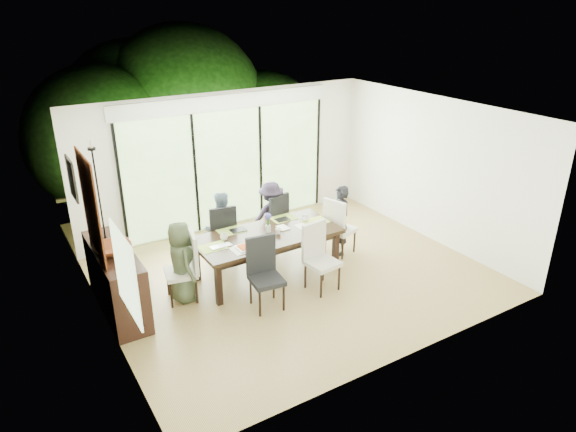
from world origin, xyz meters
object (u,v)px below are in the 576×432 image
sideboard (116,280)px  chair_far_left (221,232)px  chair_right_end (341,225)px  vase (268,229)px  chair_near_right (323,258)px  person_far_left (221,227)px  chair_far_right (271,220)px  cup_b (278,231)px  table_top (267,235)px  person_right_end (340,221)px  person_far_right (271,216)px  cup_c (305,219)px  laptop (222,247)px  chair_near_left (267,275)px  cup_a (224,237)px  chair_left_end (180,268)px  bowl (113,249)px  person_left_end (181,262)px

sideboard → chair_far_left: bearing=18.1°
chair_right_end → vase: bearing=69.5°
chair_near_right → person_far_left: bearing=112.6°
chair_far_right → cup_b: 1.06m
table_top → person_right_end: person_right_end is taller
person_far_right → person_far_left: bearing=6.7°
person_far_left → person_far_right: same height
table_top → cup_c: 0.81m
laptop → sideboard: size_ratio=0.19×
table_top → vase: bearing=45.0°
chair_right_end → person_far_left: (-1.95, 0.83, 0.09)m
person_right_end → sideboard: bearing=-82.9°
chair_far_right → person_far_left: bearing=-14.2°
chair_near_left → vase: bearing=66.1°
chair_near_left → laptop: bearing=121.4°
person_far_left → cup_c: (1.25, -0.73, 0.15)m
chair_near_left → cup_c: 1.64m
chair_far_right → cup_c: (0.25, -0.75, 0.25)m
chair_near_right → cup_b: bearing=107.8°
table_top → cup_c: (0.80, 0.10, 0.08)m
chair_far_right → chair_near_left: (-1.05, -1.72, 0.00)m
chair_far_right → chair_near_left: same height
chair_right_end → cup_b: chair_right_end is taller
chair_far_left → person_far_left: person_far_left is taller
cup_a → cup_c: size_ratio=1.00×
chair_left_end → bowl: bowl is taller
bowl → person_left_end: bearing=-6.9°
chair_near_left → person_left_end: bearing=145.4°
vase → bowl: 2.46m
cup_c → chair_right_end: bearing=-8.1°
cup_b → bowl: bearing=175.3°
person_far_right → person_left_end: bearing=29.0°
chair_left_end → person_far_left: (1.05, 0.83, 0.09)m
cup_c → chair_far_left: bearing=149.0°
chair_far_left → person_right_end: size_ratio=0.85×
person_far_right → vase: (-0.50, -0.78, 0.16)m
chair_left_end → chair_near_left: same height
table_top → sideboard: 2.42m
chair_far_right → chair_near_right: size_ratio=1.00×
chair_far_left → cup_b: chair_far_left is taller
cup_b → cup_c: cup_c is taller
chair_near_left → person_far_left: person_far_left is taller
person_far_left → sideboard: size_ratio=0.73×
person_right_end → chair_far_right: bearing=-122.3°
person_far_left → chair_left_end: bearing=33.4°
chair_far_left → chair_right_end: bearing=165.7°
person_far_left → laptop: bearing=61.8°
person_far_left → bowl: person_far_left is taller
table_top → chair_left_end: 1.51m
cup_b → chair_right_end: bearing=4.2°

